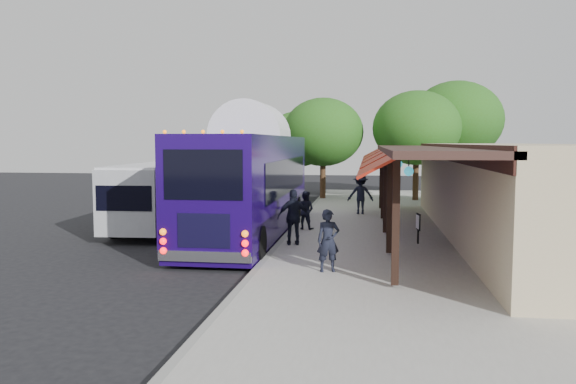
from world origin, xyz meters
The scene contains 15 objects.
ground centered at (0.00, 0.00, 0.00)m, with size 90.00×90.00×0.00m, color black.
sidewalk centered at (5.00, 4.00, 0.07)m, with size 10.00×40.00×0.15m, color #9E9B93.
curb centered at (0.05, 4.00, 0.07)m, with size 0.20×40.00×0.16m, color gray.
station_shelter centered at (8.38, 4.00, 1.85)m, with size 8.15×20.00×3.60m.
coach_bus centered at (-1.45, 3.98, 2.25)m, with size 2.83×13.14×4.19m.
city_bus centered at (-5.63, 6.12, 1.53)m, with size 2.74×10.42×2.77m.
ped_a centered at (2.06, -2.53, 1.00)m, with size 0.62×0.41×1.70m, color black.
ped_b centered at (0.60, 4.83, 0.92)m, with size 0.75×0.59×1.55m, color black.
ped_c centered at (0.60, 1.31, 1.11)m, with size 1.12×0.47×1.91m, color black.
ped_d centered at (2.74, 10.04, 1.13)m, with size 1.26×0.72×1.95m, color black.
sign_board centered at (4.84, 2.12, 0.86)m, with size 0.12×0.48×1.05m.
tree_left centered at (0.28, 17.59, 4.29)m, with size 5.03×5.03×6.43m.
tree_mid centered at (5.97, 17.26, 4.52)m, with size 5.29×5.29×6.78m.
tree_right centered at (8.67, 20.02, 5.07)m, with size 5.94×5.94×7.61m.
tree_far centered at (-1.74, 21.27, 3.88)m, with size 4.55×4.55×5.82m.
Camera 1 is at (3.11, -17.58, 3.67)m, focal length 35.00 mm.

